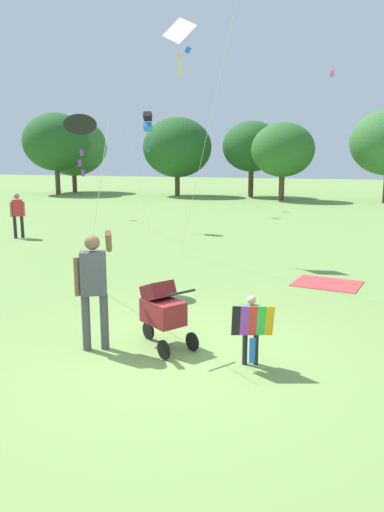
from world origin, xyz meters
The scene contains 10 objects.
ground_plane centered at (0.00, 0.00, 0.00)m, with size 120.00×120.00×0.00m, color #75994C.
treeline_distant centered at (-6.60, 27.88, 3.59)m, with size 40.91×7.03×6.04m.
child_with_butterfly_kite centered at (1.09, 0.11, 0.60)m, with size 0.58×0.43×1.00m.
person_adult_flyer centered at (-1.24, -0.04, 1.05)m, with size 0.56×0.68×1.82m.
stroller centered at (-0.33, 0.37, 0.61)m, with size 1.07×0.88×1.03m.
kite_adult_black centered at (-3.39, 3.39, 3.50)m, with size 2.89×3.76×3.76m.
kite_orange_delta centered at (-5.45, 11.79, 4.14)m, with size 0.66×3.20×4.54m.
kite_green_novelty centered at (-2.46, 7.20, 5.99)m, with size 2.91×3.47×6.64m.
person_sitting_far centered at (-8.98, 8.31, 0.94)m, with size 0.39×0.40×1.59m.
picnic_blanket centered at (1.83, 5.09, 0.01)m, with size 1.44×1.18×0.02m, color #CC3D3D.
Camera 1 is at (2.37, -6.30, 2.86)m, focal length 34.86 mm.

